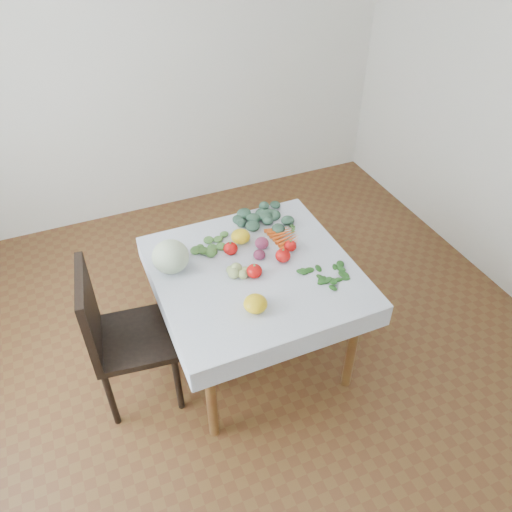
{
  "coord_description": "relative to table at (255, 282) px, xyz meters",
  "views": [
    {
      "loc": [
        -0.84,
        -1.98,
        2.65
      ],
      "look_at": [
        0.02,
        0.04,
        0.82
      ],
      "focal_mm": 35.0,
      "sensor_mm": 36.0,
      "label": 1
    }
  ],
  "objects": [
    {
      "name": "tomato_d",
      "position": [
        0.27,
        0.08,
        0.14
      ],
      "size": [
        0.08,
        0.08,
        0.07
      ],
      "primitive_type": "ellipsoid",
      "rotation": [
        0.0,
        0.0,
        -0.05
      ],
      "color": "red",
      "rests_on": "tablecloth"
    },
    {
      "name": "chair",
      "position": [
        -0.82,
        0.03,
        -0.09
      ],
      "size": [
        0.5,
        0.5,
        0.98
      ],
      "color": "black",
      "rests_on": "ground"
    },
    {
      "name": "basil_bunch",
      "position": [
        0.35,
        -0.23,
        0.11
      ],
      "size": [
        0.25,
        0.21,
        0.01
      ],
      "color": "#265A1C",
      "rests_on": "tablecloth"
    },
    {
      "name": "carrot_bunch",
      "position": [
        0.28,
        0.19,
        0.12
      ],
      "size": [
        0.17,
        0.27,
        0.03
      ],
      "color": "#FF561C",
      "rests_on": "tablecloth"
    },
    {
      "name": "tomato_b",
      "position": [
        -0.02,
        -0.05,
        0.14
      ],
      "size": [
        0.11,
        0.11,
        0.08
      ],
      "primitive_type": "ellipsoid",
      "rotation": [
        0.0,
        0.0,
        -0.36
      ],
      "color": "red",
      "rests_on": "tablecloth"
    },
    {
      "name": "heirloom_front",
      "position": [
        -0.12,
        -0.3,
        0.15
      ],
      "size": [
        0.13,
        0.13,
        0.09
      ],
      "primitive_type": "ellipsoid",
      "rotation": [
        0.0,
        0.0,
        0.04
      ],
      "color": "yellow",
      "rests_on": "tablecloth"
    },
    {
      "name": "onion_a",
      "position": [
        0.12,
        0.16,
        0.14
      ],
      "size": [
        0.11,
        0.11,
        0.07
      ],
      "primitive_type": "ellipsoid",
      "rotation": [
        0.0,
        0.0,
        -0.32
      ],
      "color": "#5F1B39",
      "rests_on": "tablecloth"
    },
    {
      "name": "ground",
      "position": [
        0.0,
        0.0,
        -0.65
      ],
      "size": [
        4.0,
        4.0,
        0.0
      ],
      "primitive_type": "plane",
      "color": "brown"
    },
    {
      "name": "heirloom_back",
      "position": [
        0.02,
        0.27,
        0.14
      ],
      "size": [
        0.13,
        0.13,
        0.08
      ],
      "primitive_type": "ellipsoid",
      "rotation": [
        0.0,
        0.0,
        -0.07
      ],
      "color": "yellow",
      "rests_on": "tablecloth"
    },
    {
      "name": "kale_bunch",
      "position": [
        0.22,
        0.4,
        0.13
      ],
      "size": [
        0.37,
        0.29,
        0.05
      ],
      "color": "#375A44",
      "rests_on": "tablecloth"
    },
    {
      "name": "tablecloth",
      "position": [
        0.0,
        0.0,
        0.1
      ],
      "size": [
        1.12,
        1.12,
        0.01
      ],
      "primitive_type": "cube",
      "color": "white",
      "rests_on": "table"
    },
    {
      "name": "cabbage",
      "position": [
        -0.44,
        0.19,
        0.2
      ],
      "size": [
        0.26,
        0.26,
        0.19
      ],
      "primitive_type": "ellipsoid",
      "rotation": [
        0.0,
        0.0,
        0.27
      ],
      "color": "#B5C7A7",
      "rests_on": "tablecloth"
    },
    {
      "name": "tomato_c",
      "position": [
        0.18,
        0.01,
        0.14
      ],
      "size": [
        0.1,
        0.1,
        0.08
      ],
      "primitive_type": "ellipsoid",
      "rotation": [
        0.0,
        0.0,
        0.11
      ],
      "color": "red",
      "rests_on": "tablecloth"
    },
    {
      "name": "table",
      "position": [
        0.0,
        0.0,
        0.0
      ],
      "size": [
        1.0,
        1.0,
        0.75
      ],
      "color": "brown",
      "rests_on": "ground"
    },
    {
      "name": "tomatillo_cluster",
      "position": [
        -0.13,
        -0.01,
        0.13
      ],
      "size": [
        0.16,
        0.12,
        0.05
      ],
      "color": "#B1CA74",
      "rests_on": "tablecloth"
    },
    {
      "name": "onion_b",
      "position": [
        0.06,
        0.08,
        0.13
      ],
      "size": [
        0.09,
        0.09,
        0.06
      ],
      "primitive_type": "ellipsoid",
      "rotation": [
        0.0,
        0.0,
        0.34
      ],
      "color": "#5F1B39",
      "rests_on": "tablecloth"
    },
    {
      "name": "dill_bunch",
      "position": [
        -0.16,
        0.3,
        0.12
      ],
      "size": [
        0.24,
        0.22,
        0.03
      ],
      "color": "#48813B",
      "rests_on": "tablecloth"
    },
    {
      "name": "back_wall",
      "position": [
        0.0,
        2.0,
        0.7
      ],
      "size": [
        4.0,
        0.04,
        2.7
      ],
      "primitive_type": "cube",
      "color": "silver",
      "rests_on": "ground"
    },
    {
      "name": "tomato_a",
      "position": [
        -0.08,
        0.19,
        0.14
      ],
      "size": [
        0.11,
        0.11,
        0.08
      ],
      "primitive_type": "ellipsoid",
      "rotation": [
        0.0,
        0.0,
        -0.37
      ],
      "color": "red",
      "rests_on": "tablecloth"
    }
  ]
}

